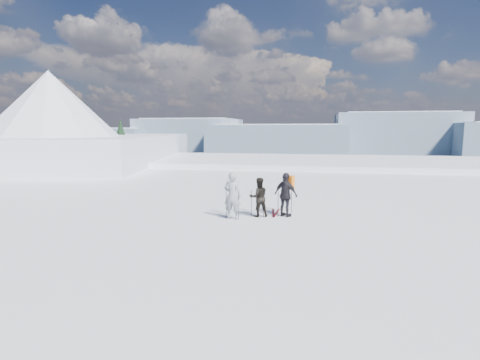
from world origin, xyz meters
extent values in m
plane|color=white|center=(0.00, 60.00, -17.50)|extent=(220.00, 208.01, 71.62)
cube|color=white|center=(0.00, 30.00, -6.50)|extent=(180.00, 16.00, 14.00)
plane|color=#213A4B|center=(0.00, 290.00, -30.00)|extent=(820.00, 820.00, 0.00)
cube|color=slate|center=(-280.00, 440.00, -13.00)|extent=(150.00, 80.00, 34.00)
cube|color=white|center=(-280.00, 440.00, 1.00)|extent=(127.50, 70.00, 8.00)
cube|color=slate|center=(-160.00, 470.00, -7.00)|extent=(130.00, 80.00, 46.00)
cube|color=white|center=(-160.00, 470.00, 13.00)|extent=(110.50, 70.00, 8.00)
cube|color=slate|center=(-40.00, 440.00, -11.00)|extent=(160.00, 80.00, 38.00)
cube|color=white|center=(-40.00, 440.00, 5.00)|extent=(136.00, 70.00, 8.00)
cube|color=slate|center=(100.00, 470.00, -4.00)|extent=(140.00, 80.00, 52.00)
cube|color=white|center=(100.00, 470.00, 19.00)|extent=(119.00, 70.00, 8.00)
cube|color=white|center=(-28.00, 28.00, -5.00)|extent=(29.19, 35.68, 16.00)
cone|color=white|center=(-25.00, 22.00, 5.00)|extent=(18.00, 18.00, 9.00)
cone|color=white|center=(-33.00, 32.00, 1.00)|extent=(16.00, 16.00, 8.00)
cube|color=#2D2B28|center=(-22.00, 36.00, -9.00)|extent=(21.55, 17.87, 14.25)
cone|color=black|center=(-20.00, 30.00, -2.50)|extent=(6.16, 6.16, 11.00)
cone|color=black|center=(-24.00, 34.00, -1.50)|extent=(7.28, 7.28, 13.00)
cone|color=black|center=(-27.00, 36.00, -2.00)|extent=(6.72, 6.72, 12.00)
cone|color=black|center=(-18.00, 32.00, -3.00)|extent=(5.60, 5.60, 10.00)
cone|color=black|center=(-25.00, 31.00, -2.50)|extent=(6.16, 6.16, 11.00)
cone|color=black|center=(-19.00, 35.00, -3.00)|extent=(5.60, 5.60, 10.00)
cone|color=black|center=(-22.00, 28.00, -3.50)|extent=(5.04, 5.04, 9.00)
imported|color=gray|center=(-2.53, 3.54, 1.00)|extent=(0.77, 0.54, 2.01)
imported|color=black|center=(-1.50, 4.17, 0.86)|extent=(1.02, 0.92, 1.71)
imported|color=black|center=(-0.34, 4.38, 0.97)|extent=(1.22, 0.97, 1.93)
cube|color=orange|center=(-0.22, 4.60, 2.23)|extent=(0.47, 0.40, 0.60)
cylinder|color=black|center=(-2.79, 3.50, 0.68)|extent=(0.02, 0.02, 1.36)
cylinder|color=black|center=(-2.26, 3.51, 0.63)|extent=(0.02, 0.02, 1.25)
cylinder|color=black|center=(-1.81, 4.11, 0.59)|extent=(0.02, 0.02, 1.18)
cylinder|color=black|center=(-1.27, 4.08, 0.57)|extent=(0.02, 0.02, 1.14)
cylinder|color=black|center=(-0.67, 4.34, 0.66)|extent=(0.02, 0.02, 1.32)
cylinder|color=black|center=(-0.09, 4.33, 0.58)|extent=(0.02, 0.02, 1.17)
cube|color=black|center=(-0.93, 4.94, 0.01)|extent=(0.27, 1.70, 0.03)
cube|color=black|center=(-0.79, 4.94, 0.01)|extent=(0.18, 1.70, 0.03)
camera|label=1|loc=(0.70, -11.67, 3.81)|focal=28.00mm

